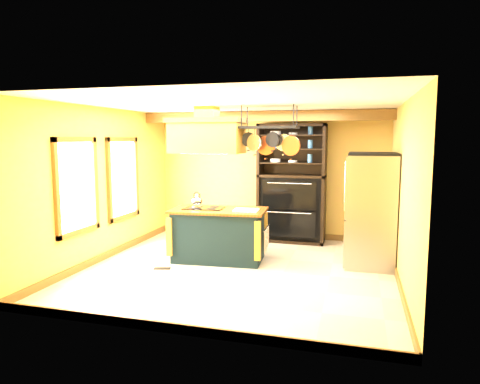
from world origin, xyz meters
The scene contains 15 objects.
floor centered at (0.00, 0.00, 0.00)m, with size 5.00×5.00×0.00m, color beige.
ceiling centered at (0.00, 0.00, 2.70)m, with size 5.00×5.00×0.00m, color white.
wall_back centered at (0.00, 2.50, 1.35)m, with size 5.00×0.02×2.70m, color #E2A852.
wall_front centered at (0.00, -2.50, 1.35)m, with size 5.00×0.02×2.70m, color #E2A852.
wall_left centered at (-2.50, 0.00, 1.35)m, with size 0.02×5.00×2.70m, color #E2A852.
wall_right centered at (2.50, 0.00, 1.35)m, with size 0.02×5.00×2.70m, color #E2A852.
ceiling_beam centered at (0.00, 1.70, 2.59)m, with size 5.00×0.15×0.20m, color brown.
window_near centered at (-2.47, -0.80, 1.40)m, with size 0.06×1.06×1.56m.
window_far centered at (-2.47, 0.60, 1.40)m, with size 0.06×1.06×1.56m.
kitchen_island centered at (-0.50, 0.42, 0.47)m, with size 1.73×1.05×1.11m.
range_hood centered at (-0.70, 0.42, 2.23)m, with size 1.31×0.74×0.80m.
pot_rack centered at (0.42, 0.42, 2.21)m, with size 1.05×0.48×0.82m.
refrigerator centered at (2.07, 0.82, 0.92)m, with size 0.81×0.96×1.88m.
hutch centered at (0.53, 2.23, 0.94)m, with size 1.39×0.63×2.46m.
floor_register centered at (-1.24, -0.34, 0.01)m, with size 0.28×0.12×0.01m, color black.
Camera 1 is at (1.85, -6.65, 2.15)m, focal length 32.00 mm.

